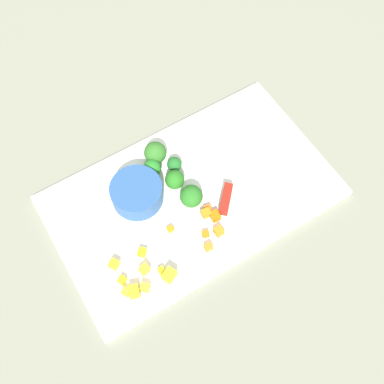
% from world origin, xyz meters
% --- Properties ---
extents(ground_plane, '(4.00, 4.00, 0.00)m').
position_xyz_m(ground_plane, '(0.00, 0.00, 0.00)').
color(ground_plane, gray).
extents(cutting_board, '(0.53, 0.31, 0.01)m').
position_xyz_m(cutting_board, '(0.00, 0.00, 0.01)').
color(cutting_board, white).
rests_on(cutting_board, ground_plane).
extents(prep_bowl, '(0.10, 0.10, 0.04)m').
position_xyz_m(prep_bowl, '(0.09, -0.05, 0.03)').
color(prep_bowl, '#2B5390').
rests_on(prep_bowl, cutting_board).
extents(chef_knife, '(0.21, 0.21, 0.02)m').
position_xyz_m(chef_knife, '(-0.08, 0.01, 0.02)').
color(chef_knife, silver).
rests_on(chef_knife, cutting_board).
extents(carrot_dice_0, '(0.01, 0.01, 0.01)m').
position_xyz_m(carrot_dice_0, '(0.03, 0.11, 0.02)').
color(carrot_dice_0, orange).
rests_on(carrot_dice_0, cutting_board).
extents(carrot_dice_1, '(0.02, 0.02, 0.02)m').
position_xyz_m(carrot_dice_1, '(0.00, 0.05, 0.02)').
color(carrot_dice_1, orange).
rests_on(carrot_dice_1, cutting_board).
extents(carrot_dice_2, '(0.02, 0.02, 0.01)m').
position_xyz_m(carrot_dice_2, '(-0.00, 0.09, 0.02)').
color(carrot_dice_2, orange).
rests_on(carrot_dice_2, cutting_board).
extents(carrot_dice_3, '(0.02, 0.02, 0.01)m').
position_xyz_m(carrot_dice_3, '(-0.01, 0.04, 0.02)').
color(carrot_dice_3, orange).
rests_on(carrot_dice_3, cutting_board).
extents(carrot_dice_4, '(0.01, 0.01, 0.01)m').
position_xyz_m(carrot_dice_4, '(0.07, 0.04, 0.02)').
color(carrot_dice_4, orange).
rests_on(carrot_dice_4, cutting_board).
extents(carrot_dice_5, '(0.02, 0.01, 0.01)m').
position_xyz_m(carrot_dice_5, '(0.02, 0.08, 0.02)').
color(carrot_dice_5, orange).
rests_on(carrot_dice_5, cutting_board).
extents(carrot_dice_6, '(0.02, 0.02, 0.01)m').
position_xyz_m(carrot_dice_6, '(-0.01, 0.06, 0.02)').
color(carrot_dice_6, orange).
rests_on(carrot_dice_6, cutting_board).
extents(pepper_dice_0, '(0.02, 0.02, 0.01)m').
position_xyz_m(pepper_dice_0, '(0.16, 0.11, 0.02)').
color(pepper_dice_0, yellow).
rests_on(pepper_dice_0, cutting_board).
extents(pepper_dice_1, '(0.02, 0.02, 0.01)m').
position_xyz_m(pepper_dice_1, '(0.19, 0.05, 0.02)').
color(pepper_dice_1, yellow).
rests_on(pepper_dice_1, cutting_board).
extents(pepper_dice_2, '(0.02, 0.02, 0.02)m').
position_xyz_m(pepper_dice_2, '(0.15, 0.08, 0.02)').
color(pepper_dice_2, yellow).
rests_on(pepper_dice_2, cutting_board).
extents(pepper_dice_3, '(0.03, 0.03, 0.02)m').
position_xyz_m(pepper_dice_3, '(0.12, 0.12, 0.02)').
color(pepper_dice_3, yellow).
rests_on(pepper_dice_3, cutting_board).
extents(pepper_dice_4, '(0.02, 0.03, 0.02)m').
position_xyz_m(pepper_dice_4, '(0.18, 0.11, 0.02)').
color(pepper_dice_4, yellow).
rests_on(pepper_dice_4, cutting_board).
extents(pepper_dice_5, '(0.02, 0.02, 0.01)m').
position_xyz_m(pepper_dice_5, '(0.19, 0.08, 0.02)').
color(pepper_dice_5, yellow).
rests_on(pepper_dice_5, cutting_board).
extents(pepper_dice_6, '(0.02, 0.02, 0.01)m').
position_xyz_m(pepper_dice_6, '(0.14, 0.05, 0.02)').
color(pepper_dice_6, yellow).
rests_on(pepper_dice_6, cutting_board).
extents(pepper_dice_7, '(0.01, 0.01, 0.01)m').
position_xyz_m(pepper_dice_7, '(0.12, 0.10, 0.02)').
color(pepper_dice_7, yellow).
rests_on(pepper_dice_7, cutting_board).
extents(pepper_dice_8, '(0.02, 0.02, 0.01)m').
position_xyz_m(pepper_dice_8, '(0.19, 0.10, 0.02)').
color(pepper_dice_8, yellow).
rests_on(pepper_dice_8, cutting_board).
extents(broccoli_floret_0, '(0.03, 0.03, 0.03)m').
position_xyz_m(broccoli_floret_0, '(-0.00, -0.06, 0.03)').
color(broccoli_floret_0, '#80B166').
rests_on(broccoli_floret_0, cutting_board).
extents(broccoli_floret_1, '(0.04, 0.04, 0.05)m').
position_xyz_m(broccoli_floret_1, '(0.02, -0.10, 0.04)').
color(broccoli_floret_1, '#8EAF5A').
rests_on(broccoli_floret_1, cutting_board).
extents(broccoli_floret_2, '(0.04, 0.04, 0.05)m').
position_xyz_m(broccoli_floret_2, '(0.01, 0.01, 0.04)').
color(broccoli_floret_2, '#89B863').
rests_on(broccoli_floret_2, cutting_board).
extents(broccoli_floret_3, '(0.04, 0.04, 0.04)m').
position_xyz_m(broccoli_floret_3, '(0.02, -0.03, 0.04)').
color(broccoli_floret_3, '#8BC254').
rests_on(broccoli_floret_3, cutting_board).
extents(broccoli_floret_4, '(0.03, 0.03, 0.04)m').
position_xyz_m(broccoli_floret_4, '(0.04, -0.08, 0.03)').
color(broccoli_floret_4, '#91B15E').
rests_on(broccoli_floret_4, cutting_board).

